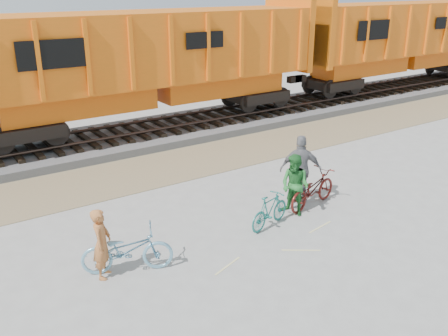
{
  "coord_description": "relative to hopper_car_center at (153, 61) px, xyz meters",
  "views": [
    {
      "loc": [
        -6.41,
        -8.61,
        5.84
      ],
      "look_at": [
        0.47,
        1.5,
        1.28
      ],
      "focal_mm": 40.0,
      "sensor_mm": 36.0,
      "label": 1
    }
  ],
  "objects": [
    {
      "name": "track",
      "position": [
        -2.25,
        0.0,
        -2.53
      ],
      "size": [
        120.0,
        2.6,
        0.24
      ],
      "color": "black",
      "rests_on": "ballast_bed"
    },
    {
      "name": "bicycle_blue",
      "position": [
        -5.12,
        -8.75,
        -2.5
      ],
      "size": [
        2.05,
        1.39,
        1.02
      ],
      "primitive_type": "imported",
      "rotation": [
        0.0,
        0.0,
        1.16
      ],
      "color": "#6DA6C1",
      "rests_on": "ground"
    },
    {
      "name": "person_man",
      "position": [
        -0.28,
        -8.63,
        -2.17
      ],
      "size": [
        0.84,
        0.96,
        1.67
      ],
      "primitive_type": "imported",
      "rotation": [
        0.0,
        0.0,
        -1.28
      ],
      "color": "#226A2B",
      "rests_on": "ground"
    },
    {
      "name": "ballast_bed",
      "position": [
        -2.25,
        0.0,
        -2.86
      ],
      "size": [
        120.0,
        4.0,
        0.3
      ],
      "primitive_type": "cube",
      "color": "slate",
      "rests_on": "ground"
    },
    {
      "name": "hopper_car_center",
      "position": [
        0.0,
        0.0,
        0.0
      ],
      "size": [
        14.0,
        3.13,
        4.65
      ],
      "color": "black",
      "rests_on": "track"
    },
    {
      "name": "person_solo",
      "position": [
        -5.62,
        -8.65,
        -2.23
      ],
      "size": [
        0.63,
        0.68,
        1.55
      ],
      "primitive_type": "imported",
      "rotation": [
        0.0,
        0.0,
        0.95
      ],
      "color": "#AA6332",
      "rests_on": "ground"
    },
    {
      "name": "ground",
      "position": [
        -2.25,
        -9.0,
        -3.01
      ],
      "size": [
        120.0,
        120.0,
        0.0
      ],
      "primitive_type": "plane",
      "color": "#9E9E99",
      "rests_on": "ground"
    },
    {
      "name": "bicycle_maroon",
      "position": [
        0.46,
        -8.53,
        -2.5
      ],
      "size": [
        2.02,
        1.05,
        1.01
      ],
      "primitive_type": "imported",
      "rotation": [
        0.0,
        0.0,
        1.78
      ],
      "color": "#511511",
      "rests_on": "ground"
    },
    {
      "name": "gravel_strip",
      "position": [
        -2.25,
        -3.5,
        -3.0
      ],
      "size": [
        120.0,
        3.0,
        0.02
      ],
      "primitive_type": "cube",
      "color": "#8D7A57",
      "rests_on": "ground"
    },
    {
      "name": "bicycle_teal",
      "position": [
        -1.28,
        -8.83,
        -2.56
      ],
      "size": [
        1.53,
        0.79,
        0.88
      ],
      "primitive_type": "imported",
      "rotation": [
        0.0,
        0.0,
        1.84
      ],
      "color": "#1D716A",
      "rests_on": "ground"
    },
    {
      "name": "person_woman",
      "position": [
        0.36,
        -8.13,
        -2.03
      ],
      "size": [
        1.2,
        1.08,
        1.96
      ],
      "primitive_type": "imported",
      "rotation": [
        0.0,
        0.0,
        2.48
      ],
      "color": "slate",
      "rests_on": "ground"
    },
    {
      "name": "hopper_car_right",
      "position": [
        15.0,
        0.0,
        0.0
      ],
      "size": [
        14.0,
        3.13,
        4.65
      ],
      "color": "black",
      "rests_on": "track"
    }
  ]
}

